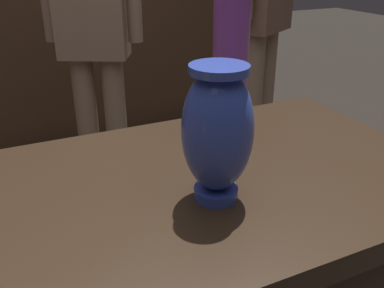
% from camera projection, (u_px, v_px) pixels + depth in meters
% --- Properties ---
extents(back_display_shelf, '(2.60, 0.40, 0.99)m').
position_uv_depth(back_display_shelf, '(42.00, 71.00, 2.79)').
color(back_display_shelf, '#422D1E').
rests_on(back_display_shelf, ground_plane).
extents(vase_centerpiece, '(0.13, 0.13, 0.26)m').
position_uv_depth(vase_centerpiece, '(218.00, 131.00, 0.75)').
color(vase_centerpiece, '#2D429E').
rests_on(vase_centerpiece, display_plinth).
extents(vase_right_accent, '(0.10, 0.10, 0.35)m').
position_uv_depth(vase_right_accent, '(230.00, 72.00, 0.99)').
color(vase_right_accent, '#7A388E').
rests_on(vase_right_accent, display_plinth).
extents(visitor_center_back, '(0.43, 0.31, 1.52)m').
position_uv_depth(visitor_center_back, '(93.00, 28.00, 2.00)').
color(visitor_center_back, '#846B56').
rests_on(visitor_center_back, ground_plane).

